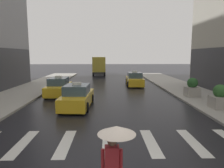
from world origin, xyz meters
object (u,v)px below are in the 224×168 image
(taxi_third, at_px, (134,80))
(planter_mid_block, at_px, (192,88))
(taxi_lead, at_px, (77,97))
(box_truck, at_px, (99,65))
(taxi_second, at_px, (59,87))
(planter_near_corner, at_px, (220,97))
(pedestrian_with_umbrella, at_px, (115,143))

(taxi_third, xyz_separation_m, planter_mid_block, (4.04, -7.27, 0.15))
(taxi_third, bearing_deg, planter_mid_block, -60.97)
(taxi_lead, height_order, box_truck, box_truck)
(planter_mid_block, bearing_deg, box_truck, 113.78)
(taxi_second, height_order, taxi_third, same)
(taxi_third, height_order, planter_near_corner, taxi_third)
(taxi_lead, xyz_separation_m, box_truck, (0.58, 23.12, 1.13))
(taxi_lead, bearing_deg, box_truck, 88.56)
(planter_mid_block, bearing_deg, planter_near_corner, -87.46)
(taxi_third, height_order, box_truck, box_truck)
(box_truck, bearing_deg, planter_mid_block, -66.22)
(pedestrian_with_umbrella, distance_m, planter_mid_block, 14.29)
(taxi_third, bearing_deg, taxi_lead, -117.91)
(box_truck, bearing_deg, taxi_lead, -91.44)
(taxi_lead, height_order, taxi_second, same)
(taxi_second, relative_size, planter_mid_block, 2.86)
(taxi_third, relative_size, box_truck, 0.60)
(taxi_second, xyz_separation_m, planter_mid_block, (11.84, -1.57, 0.15))
(box_truck, height_order, planter_mid_block, box_truck)
(taxi_third, relative_size, planter_near_corner, 2.86)
(box_truck, relative_size, pedestrian_with_umbrella, 3.93)
(taxi_third, distance_m, pedestrian_with_umbrella, 19.89)
(taxi_second, distance_m, planter_near_corner, 13.25)
(taxi_third, bearing_deg, planter_near_corner, -69.53)
(taxi_third, xyz_separation_m, planter_near_corner, (4.21, -11.29, 0.15))
(box_truck, xyz_separation_m, planter_mid_block, (8.88, -20.15, -0.98))
(taxi_second, relative_size, planter_near_corner, 2.86)
(taxi_lead, xyz_separation_m, planter_near_corner, (9.64, -1.05, 0.15))
(box_truck, distance_m, planter_mid_block, 22.04)
(taxi_lead, height_order, planter_near_corner, taxi_lead)
(pedestrian_with_umbrella, distance_m, planter_near_corner, 11.12)
(taxi_second, bearing_deg, taxi_lead, -62.36)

